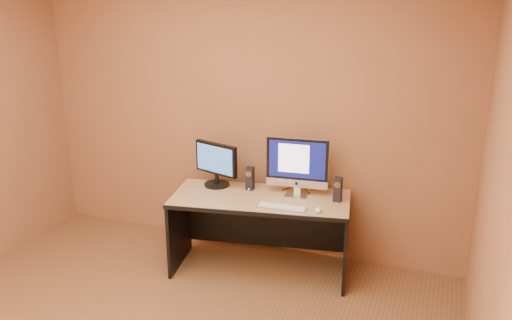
% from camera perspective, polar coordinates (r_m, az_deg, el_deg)
% --- Properties ---
extents(walls, '(4.00, 4.00, 2.60)m').
position_cam_1_polar(walls, '(3.18, -14.34, -2.63)').
color(walls, '#955B3C').
rests_on(walls, ground).
extents(desk, '(1.57, 0.88, 0.69)m').
position_cam_1_polar(desk, '(4.68, 0.45, -7.83)').
color(desk, tan).
rests_on(desk, ground).
extents(imac, '(0.54, 0.24, 0.51)m').
position_cam_1_polar(imac, '(4.51, 4.31, -0.73)').
color(imac, '#B9BABE').
rests_on(imac, desk).
extents(second_monitor, '(0.49, 0.34, 0.39)m').
position_cam_1_polar(second_monitor, '(4.75, -4.19, -0.49)').
color(second_monitor, black).
rests_on(second_monitor, desk).
extents(speaker_left, '(0.06, 0.07, 0.20)m').
position_cam_1_polar(speaker_left, '(4.68, -0.64, -1.94)').
color(speaker_left, black).
rests_on(speaker_left, desk).
extents(speaker_right, '(0.07, 0.07, 0.20)m').
position_cam_1_polar(speaker_right, '(4.48, 8.61, -3.09)').
color(speaker_right, black).
rests_on(speaker_right, desk).
extents(keyboard, '(0.40, 0.12, 0.02)m').
position_cam_1_polar(keyboard, '(4.33, 2.72, -4.98)').
color(keyboard, '#B7B7BB').
rests_on(keyboard, desk).
extents(mouse, '(0.08, 0.11, 0.03)m').
position_cam_1_polar(mouse, '(4.29, 6.56, -5.22)').
color(mouse, silver).
rests_on(mouse, desk).
extents(cable_a, '(0.12, 0.17, 0.01)m').
position_cam_1_polar(cable_a, '(4.71, 5.30, -3.16)').
color(cable_a, black).
rests_on(cable_a, desk).
extents(cable_b, '(0.07, 0.16, 0.01)m').
position_cam_1_polar(cable_b, '(4.75, 3.44, -2.93)').
color(cable_b, black).
rests_on(cable_b, desk).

